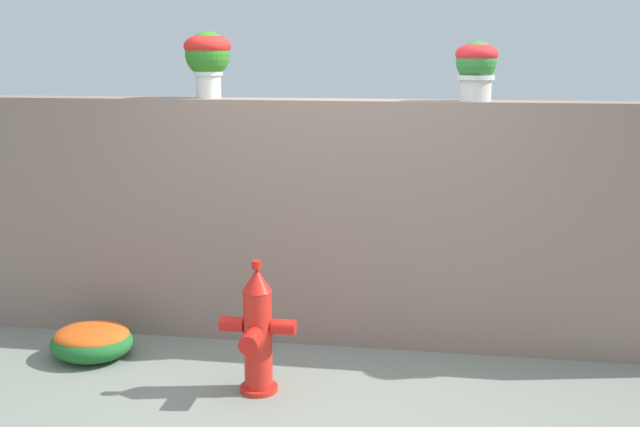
# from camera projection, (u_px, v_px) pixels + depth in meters

# --- Properties ---
(ground_plane) EXTENTS (24.00, 24.00, 0.00)m
(ground_plane) POSITION_uv_depth(u_px,v_px,m) (315.00, 409.00, 4.44)
(ground_plane) COLOR gray
(stone_wall) EXTENTS (6.16, 0.29, 1.75)m
(stone_wall) POSITION_uv_depth(u_px,v_px,m) (340.00, 223.00, 5.35)
(stone_wall) COLOR gray
(stone_wall) RESTS_ON ground
(potted_plant_1) EXTENTS (0.33, 0.33, 0.46)m
(potted_plant_1) POSITION_uv_depth(u_px,v_px,m) (208.00, 55.00, 5.28)
(potted_plant_1) COLOR silver
(potted_plant_1) RESTS_ON stone_wall
(potted_plant_2) EXTENTS (0.28, 0.28, 0.39)m
(potted_plant_2) POSITION_uv_depth(u_px,v_px,m) (476.00, 65.00, 4.96)
(potted_plant_2) COLOR beige
(potted_plant_2) RESTS_ON stone_wall
(fire_hydrant) EXTENTS (0.47, 0.37, 0.84)m
(fire_hydrant) POSITION_uv_depth(u_px,v_px,m) (257.00, 333.00, 4.60)
(fire_hydrant) COLOR red
(fire_hydrant) RESTS_ON ground
(flower_bush_left) EXTENTS (0.57, 0.52, 0.24)m
(flower_bush_left) POSITION_uv_depth(u_px,v_px,m) (92.00, 340.00, 5.17)
(flower_bush_left) COLOR #1F642B
(flower_bush_left) RESTS_ON ground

